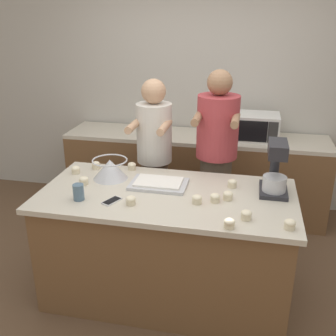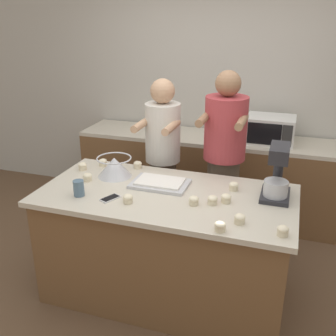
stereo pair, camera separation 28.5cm
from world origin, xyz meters
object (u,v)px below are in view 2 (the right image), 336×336
(cupcake_6, at_px, (234,186))
(cupcake_8, at_px, (103,162))
(cupcake_1, at_px, (283,231))
(cupcake_10, at_px, (128,199))
(person_left, at_px, (163,161))
(cupcake_5, at_px, (220,226))
(cupcake_11, at_px, (212,200))
(cupcake_0, at_px, (194,200))
(cell_phone, at_px, (110,198))
(microwave_oven, at_px, (270,129))
(cupcake_3, at_px, (240,219))
(baking_tray, at_px, (160,183))
(cupcake_7, at_px, (226,198))
(stand_mixer, at_px, (277,175))
(mixing_bowl, at_px, (114,166))
(cupcake_4, at_px, (138,165))
(drinking_glass, at_px, (79,188))
(cupcake_9, at_px, (83,166))
(person_right, at_px, (224,164))

(cupcake_6, distance_m, cupcake_8, 1.16)
(cupcake_1, bearing_deg, cupcake_10, 173.99)
(person_left, distance_m, cupcake_10, 0.95)
(cupcake_5, xyz_separation_m, cupcake_11, (-0.12, 0.34, 0.00))
(cupcake_0, height_order, cupcake_5, same)
(cupcake_1, xyz_separation_m, cupcake_8, (-1.54, 0.70, 0.00))
(cell_phone, bearing_deg, microwave_oven, 60.24)
(microwave_oven, height_order, cupcake_3, microwave_oven)
(person_left, height_order, cell_phone, person_left)
(baking_tray, height_order, cupcake_8, cupcake_8)
(microwave_oven, height_order, cupcake_7, microwave_oven)
(stand_mixer, distance_m, mixing_bowl, 1.27)
(cupcake_1, xyz_separation_m, cupcake_4, (-1.23, 0.74, 0.00))
(mixing_bowl, xyz_separation_m, baking_tray, (0.41, -0.06, -0.07))
(cupcake_8, bearing_deg, drinking_glass, -79.61)
(cupcake_7, bearing_deg, stand_mixer, 31.27)
(cupcake_4, xyz_separation_m, cupcake_8, (-0.31, -0.04, 0.00))
(cupcake_1, bearing_deg, cupcake_11, 150.52)
(mixing_bowl, height_order, cupcake_10, mixing_bowl)
(cell_phone, bearing_deg, cupcake_0, 9.62)
(cupcake_0, xyz_separation_m, cupcake_4, (-0.63, 0.51, 0.00))
(mixing_bowl, xyz_separation_m, cupcake_0, (0.74, -0.30, -0.05))
(microwave_oven, bearing_deg, stand_mixer, -83.40)
(stand_mixer, bearing_deg, cupcake_8, 173.24)
(person_left, height_order, mixing_bowl, person_left)
(microwave_oven, xyz_separation_m, cupcake_1, (0.23, -1.81, -0.11))
(cupcake_7, bearing_deg, baking_tray, 166.09)
(mixing_bowl, height_order, cell_phone, mixing_bowl)
(cupcake_6, distance_m, cupcake_9, 1.28)
(microwave_oven, height_order, cupcake_1, microwave_oven)
(cupcake_4, height_order, cupcake_11, same)
(cupcake_11, bearing_deg, cupcake_3, -43.53)
(drinking_glass, relative_size, cupcake_9, 1.67)
(stand_mixer, distance_m, cupcake_0, 0.62)
(mixing_bowl, relative_size, cupcake_7, 4.03)
(cupcake_1, bearing_deg, mixing_bowl, 158.75)
(mixing_bowl, xyz_separation_m, drinking_glass, (-0.09, -0.41, -0.03))
(cupcake_3, distance_m, cupcake_6, 0.50)
(cupcake_3, relative_size, cupcake_9, 1.00)
(cupcake_5, bearing_deg, cupcake_8, 147.01)
(cupcake_6, bearing_deg, cell_phone, -152.27)
(person_right, xyz_separation_m, baking_tray, (-0.38, -0.60, 0.02))
(cupcake_3, bearing_deg, cupcake_10, 176.71)
(cell_phone, bearing_deg, cupcake_11, 11.85)
(microwave_oven, xyz_separation_m, cupcake_0, (-0.38, -1.58, -0.11))
(cupcake_0, bearing_deg, microwave_oven, 76.66)
(person_left, height_order, cupcake_3, person_left)
(baking_tray, distance_m, cell_phone, 0.42)
(person_right, height_order, cupcake_1, person_right)
(cupcake_10, bearing_deg, mixing_bowl, 125.64)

